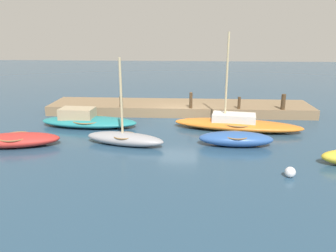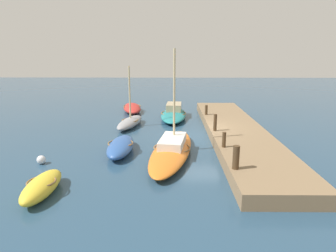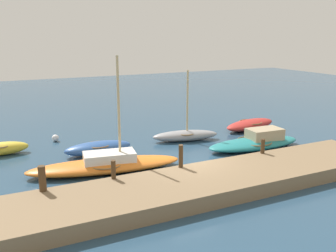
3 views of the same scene
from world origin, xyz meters
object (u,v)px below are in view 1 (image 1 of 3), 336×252
Objects in this scene: sailboat_orange at (237,124)px; mooring_post_mid_east at (191,100)px; rowboat_blue at (236,139)px; motorboat_teal at (87,120)px; mooring_post_east at (121,102)px; marker_buoy at (290,172)px; rowboat_red at (15,140)px; mooring_post_west at (283,102)px; mooring_post_mid_west at (239,103)px; rowboat_grey at (125,138)px.

sailboat_orange reaches higher than mooring_post_mid_east.
rowboat_blue is at bearing 90.74° from sailboat_orange.
motorboat_teal is 5.72× the size of mooring_post_mid_east.
mooring_post_east is 1.71× the size of marker_buoy.
motorboat_teal is at bearing -134.82° from rowboat_red.
mooring_post_west is 2.33× the size of marker_buoy.
mooring_post_mid_west is (-0.89, -5.42, 0.67)m from rowboat_blue.
marker_buoy is at bearing 110.25° from sailboat_orange.
rowboat_grey is 0.73× the size of motorboat_teal.
sailboat_orange reaches higher than rowboat_grey.
rowboat_grey is (6.03, 3.04, -0.01)m from sailboat_orange.
rowboat_blue is at bearing 164.27° from motorboat_teal.
sailboat_orange is 1.27× the size of motorboat_teal.
mooring_post_east is 12.50m from marker_buoy.
rowboat_red is 0.76× the size of motorboat_teal.
mooring_post_mid_east reaches higher than motorboat_teal.
sailboat_orange is 10.38× the size of mooring_post_east.
sailboat_orange is at bearing -173.59° from rowboat_red.
sailboat_orange is 1.68× the size of rowboat_red.
mooring_post_west is at bearing 180.00° from mooring_post_mid_east.
mooring_post_east is (7.32, -2.64, 0.63)m from sailboat_orange.
rowboat_blue is 4.74× the size of mooring_post_mid_west.
motorboat_teal is 6.78m from mooring_post_mid_east.
rowboat_blue is 0.49× the size of sailboat_orange.
mooring_post_mid_east reaches higher than rowboat_red.
rowboat_grey reaches higher than mooring_post_mid_west.
rowboat_red is 4.34× the size of mooring_post_mid_east.
mooring_post_mid_east reaches higher than marker_buoy.
mooring_post_mid_east reaches higher than mooring_post_east.
rowboat_grey is 0.97× the size of rowboat_red.
motorboat_teal is 12.13m from marker_buoy.
mooring_post_west is 1.27× the size of mooring_post_mid_west.
mooring_post_mid_east is at bearing 180.00° from mooring_post_east.
sailboat_orange is 3.84m from mooring_post_mid_east.
mooring_post_mid_west is at bearing -98.22° from rowboat_blue.
mooring_post_west is 0.96× the size of mooring_post_mid_east.
marker_buoy is (-8.56, 9.07, -0.80)m from mooring_post_east.
sailboat_orange reaches higher than marker_buoy.
mooring_post_west reaches higher than mooring_post_east.
rowboat_grey reaches higher than mooring_post_mid_east.
mooring_post_mid_east is at bearing -155.09° from motorboat_teal.
motorboat_teal is at bearing -34.84° from rowboat_grey.
sailboat_orange is at bearing -79.10° from marker_buoy.
rowboat_red is 10.79m from mooring_post_mid_east.
mooring_post_mid_west is at bearing -163.40° from rowboat_red.
mooring_post_mid_east is 4.65m from mooring_post_east.
rowboat_grey is at bearing 31.34° from mooring_post_west.
rowboat_grey is at bearing 135.70° from motorboat_teal.
rowboat_red is at bearing 59.45° from motorboat_teal.
motorboat_teal is (2.91, -3.20, 0.02)m from rowboat_grey.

